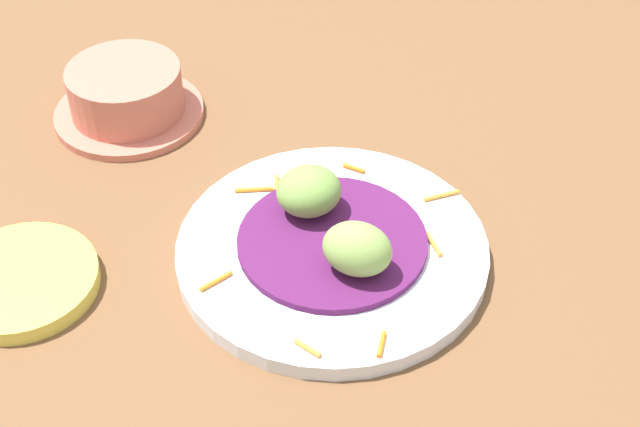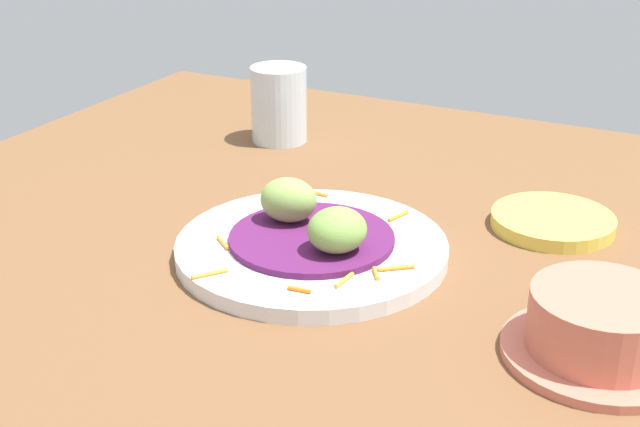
# 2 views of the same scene
# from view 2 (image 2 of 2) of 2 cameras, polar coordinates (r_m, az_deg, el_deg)

# --- Properties ---
(table_surface) EXTENTS (1.10, 1.10, 0.02)m
(table_surface) POSITION_cam_2_polar(r_m,az_deg,el_deg) (0.79, 0.57, -4.99)
(table_surface) COLOR brown
(table_surface) RESTS_ON ground
(main_plate) EXTENTS (0.26, 0.26, 0.01)m
(main_plate) POSITION_cam_2_polar(r_m,az_deg,el_deg) (0.82, -0.55, -2.30)
(main_plate) COLOR silver
(main_plate) RESTS_ON table_surface
(cabbage_bed) EXTENTS (0.16, 0.16, 0.01)m
(cabbage_bed) POSITION_cam_2_polar(r_m,az_deg,el_deg) (0.82, -0.55, -1.63)
(cabbage_bed) COLOR #51194C
(cabbage_bed) RESTS_ON main_plate
(carrot_garnish) EXTENTS (0.20, 0.22, 0.00)m
(carrot_garnish) POSITION_cam_2_polar(r_m,az_deg,el_deg) (0.81, -0.36, -2.15)
(carrot_garnish) COLOR orange
(carrot_garnish) RESTS_ON main_plate
(guac_scoop_left) EXTENTS (0.07, 0.07, 0.04)m
(guac_scoop_left) POSITION_cam_2_polar(r_m,az_deg,el_deg) (0.78, 1.09, -1.08)
(guac_scoop_left) COLOR #759E47
(guac_scoop_left) RESTS_ON cabbage_bed
(guac_scoop_center) EXTENTS (0.06, 0.05, 0.04)m
(guac_scoop_center) POSITION_cam_2_polar(r_m,az_deg,el_deg) (0.84, -2.09, 0.90)
(guac_scoop_center) COLOR #84A851
(guac_scoop_center) RESTS_ON cabbage_bed
(side_plate_small) EXTENTS (0.12, 0.12, 0.01)m
(side_plate_small) POSITION_cam_2_polar(r_m,az_deg,el_deg) (0.91, 15.07, -0.50)
(side_plate_small) COLOR #E0CC4C
(side_plate_small) RESTS_ON table_surface
(terracotta_bowl) EXTENTS (0.15, 0.15, 0.06)m
(terracotta_bowl) POSITION_cam_2_polar(r_m,az_deg,el_deg) (0.70, 17.99, -7.23)
(terracotta_bowl) COLOR #C66B56
(terracotta_bowl) RESTS_ON table_surface
(water_glass) EXTENTS (0.07, 0.07, 0.10)m
(water_glass) POSITION_cam_2_polar(r_m,az_deg,el_deg) (1.12, -2.72, 7.20)
(water_glass) COLOR silver
(water_glass) RESTS_ON table_surface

